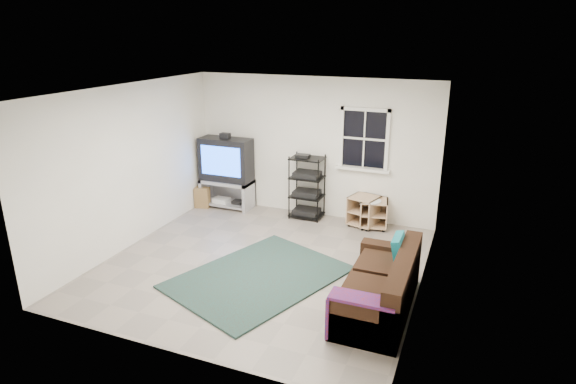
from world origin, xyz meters
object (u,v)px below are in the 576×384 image
at_px(av_rack, 307,191).
at_px(side_table_right, 374,211).
at_px(side_table_left, 365,210).
at_px(sofa, 381,289).
at_px(tv_unit, 227,167).

height_order(av_rack, side_table_right, av_rack).
bearing_deg(side_table_right, side_table_left, 175.40).
xyz_separation_m(av_rack, side_table_left, (1.11, 0.02, -0.23)).
bearing_deg(side_table_left, sofa, -72.65).
bearing_deg(side_table_left, av_rack, -178.94).
distance_m(av_rack, side_table_right, 1.29).
height_order(side_table_right, sofa, sofa).
xyz_separation_m(av_rack, side_table_right, (1.27, 0.01, -0.22)).
height_order(side_table_left, side_table_right, side_table_left).
bearing_deg(tv_unit, side_table_left, 1.20).
xyz_separation_m(tv_unit, side_table_left, (2.77, 0.06, -0.53)).
distance_m(tv_unit, side_table_left, 2.82).
height_order(tv_unit, side_table_left, tv_unit).
distance_m(side_table_right, sofa, 2.74).
height_order(tv_unit, av_rack, tv_unit).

